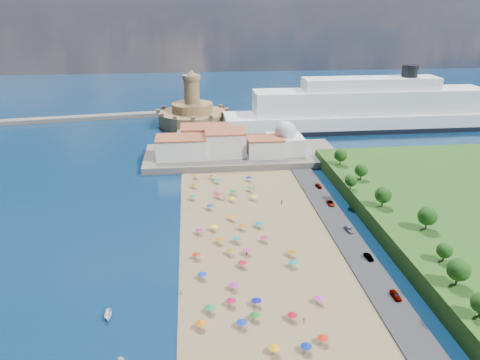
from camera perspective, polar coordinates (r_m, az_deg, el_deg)
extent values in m
plane|color=#071938|center=(152.29, -0.50, -6.27)|extent=(700.00, 700.00, 0.00)
cube|color=#59544C|center=(219.74, 0.22, 3.01)|extent=(90.00, 36.00, 3.00)
cube|color=#59544C|center=(252.06, -5.66, 5.24)|extent=(18.00, 70.00, 2.40)
cube|color=#59544C|center=(311.03, -24.27, 6.57)|extent=(199.03, 34.77, 2.60)
cube|color=silver|center=(212.93, -7.19, 3.93)|extent=(22.00, 14.00, 9.00)
cube|color=silver|center=(215.03, -1.84, 4.54)|extent=(18.00, 16.00, 11.00)
cube|color=silver|center=(213.70, 3.07, 3.99)|extent=(16.00, 12.00, 8.00)
cube|color=silver|center=(226.26, -4.11, 5.22)|extent=(24.00, 14.00, 10.00)
cube|color=silver|center=(219.22, 5.50, 4.37)|extent=(16.00, 16.00, 8.00)
sphere|color=silver|center=(217.55, 5.55, 5.88)|extent=(10.00, 10.00, 10.00)
cylinder|color=silver|center=(216.58, 5.59, 6.85)|extent=(1.20, 1.20, 1.60)
cylinder|color=#A07C50|center=(280.34, -5.78, 7.48)|extent=(40.00, 40.00, 8.00)
cylinder|color=#A07C50|center=(278.87, -5.83, 8.78)|extent=(24.00, 24.00, 5.00)
cylinder|color=#A07C50|center=(276.98, -5.90, 10.69)|extent=(9.00, 9.00, 14.00)
cylinder|color=#A07C50|center=(275.61, -5.96, 12.37)|extent=(10.40, 10.40, 2.40)
cone|color=#A07C50|center=(275.20, -5.99, 12.92)|extent=(6.00, 6.00, 3.00)
cube|color=black|center=(279.98, 15.18, 6.26)|extent=(164.73, 25.20, 2.65)
cube|color=white|center=(279.12, 15.25, 6.97)|extent=(163.72, 24.79, 9.82)
cube|color=white|center=(276.65, 15.48, 9.26)|extent=(130.98, 20.27, 13.09)
cube|color=white|center=(274.89, 15.68, 11.26)|extent=(76.42, 15.64, 6.54)
cylinder|color=black|center=(282.73, 20.02, 12.39)|extent=(8.73, 8.73, 6.54)
cylinder|color=gray|center=(144.56, -0.41, -7.32)|extent=(0.07, 0.07, 2.00)
cone|color=#0F7A8E|center=(144.13, -0.41, -7.01)|extent=(2.50, 2.50, 0.60)
cylinder|color=gray|center=(111.24, 0.23, -17.20)|extent=(0.07, 0.07, 2.00)
cone|color=#0E2CB7|center=(110.68, 0.23, -16.84)|extent=(2.50, 2.50, 0.60)
cylinder|color=gray|center=(115.78, -3.66, -15.49)|extent=(0.07, 0.07, 2.00)
cone|color=#167E3F|center=(115.24, -3.67, -15.13)|extent=(2.50, 2.50, 0.60)
cylinder|color=gray|center=(144.05, -2.56, -7.45)|extent=(0.07, 0.07, 2.00)
cone|color=#C56A08|center=(143.62, -2.56, -7.14)|extent=(2.50, 2.50, 0.60)
cylinder|color=gray|center=(138.06, -1.19, -8.81)|extent=(0.07, 0.07, 2.00)
cone|color=#917C0D|center=(137.61, -1.19, -8.48)|extent=(2.50, 2.50, 0.60)
cylinder|color=gray|center=(189.70, -2.78, -0.13)|extent=(0.07, 0.07, 2.00)
cone|color=#0D757B|center=(189.37, -2.78, 0.12)|extent=(2.50, 2.50, 0.60)
cylinder|color=gray|center=(113.46, 1.83, -16.33)|extent=(0.07, 0.07, 2.00)
cone|color=#14721B|center=(112.91, 1.84, -15.97)|extent=(2.50, 2.50, 0.60)
cylinder|color=gray|center=(152.09, 0.28, -5.78)|extent=(0.07, 0.07, 2.00)
cone|color=#9D650E|center=(151.68, 0.28, -5.48)|extent=(2.50, 2.50, 0.60)
cylinder|color=gray|center=(138.18, 0.90, -8.78)|extent=(0.07, 0.07, 2.00)
cone|color=#BC2888|center=(137.74, 0.90, -8.45)|extent=(2.50, 2.50, 0.60)
cylinder|color=gray|center=(136.69, -5.33, -9.24)|extent=(0.07, 0.07, 2.00)
cone|color=#B22B0E|center=(136.23, -5.35, -8.91)|extent=(2.50, 2.50, 0.60)
cylinder|color=gray|center=(117.75, -1.09, -14.73)|extent=(0.07, 0.07, 2.00)
cone|color=#AB0D39|center=(117.22, -1.09, -14.37)|extent=(2.50, 2.50, 0.60)
cylinder|color=gray|center=(145.02, 2.98, -7.25)|extent=(0.07, 0.07, 2.00)
cone|color=#A32352|center=(144.59, 2.99, -6.94)|extent=(2.50, 2.50, 0.60)
cylinder|color=gray|center=(133.18, 6.45, -10.18)|extent=(0.07, 0.07, 2.00)
cone|color=#0E867F|center=(132.71, 6.47, -9.85)|extent=(2.50, 2.50, 0.60)
cylinder|color=gray|center=(111.33, -4.82, -17.26)|extent=(0.07, 0.07, 2.00)
cone|color=#D25D0B|center=(110.77, -4.83, -16.89)|extent=(2.50, 2.50, 0.60)
cylinder|color=gray|center=(175.39, -2.61, -1.97)|extent=(0.07, 0.07, 2.00)
cone|color=#D51150|center=(175.03, -2.62, -1.70)|extent=(2.50, 2.50, 0.60)
cylinder|color=gray|center=(106.18, 8.07, -19.67)|extent=(0.07, 0.07, 2.00)
cone|color=navy|center=(105.60, 8.09, -19.30)|extent=(2.50, 2.50, 0.60)
cylinder|color=gray|center=(105.12, 4.21, -19.98)|extent=(0.07, 0.07, 2.00)
cone|color=#D2980B|center=(104.53, 4.22, -19.61)|extent=(2.50, 2.50, 0.60)
cylinder|color=gray|center=(174.78, -5.81, -2.15)|extent=(0.07, 0.07, 2.00)
cone|color=#0D7C64|center=(174.43, -5.82, -1.88)|extent=(2.50, 2.50, 0.60)
cylinder|color=gray|center=(108.73, 10.07, -18.66)|extent=(0.07, 0.07, 2.00)
cone|color=red|center=(108.16, 10.11, -18.29)|extent=(2.50, 2.50, 0.60)
cylinder|color=gray|center=(178.15, -0.77, -1.57)|extent=(0.07, 0.07, 2.00)
cone|color=#157A1A|center=(177.80, -0.77, -1.30)|extent=(2.50, 2.50, 0.60)
cylinder|color=gray|center=(185.55, -5.58, -0.72)|extent=(0.07, 0.07, 2.00)
cone|color=#8B620C|center=(185.21, -5.59, -0.46)|extent=(2.50, 2.50, 0.60)
cylinder|color=gray|center=(149.89, -4.96, -6.30)|extent=(0.07, 0.07, 2.00)
cone|color=#A82467|center=(149.48, -4.97, -5.99)|extent=(2.50, 2.50, 0.60)
cylinder|color=gray|center=(179.55, -2.71, -1.41)|extent=(0.07, 0.07, 2.00)
cone|color=#CA2B85|center=(179.21, -2.71, -1.14)|extent=(2.50, 2.50, 0.60)
cylinder|color=gray|center=(194.64, -5.33, 0.37)|extent=(0.07, 0.07, 2.00)
cone|color=orange|center=(194.32, -5.34, 0.62)|extent=(2.50, 2.50, 0.60)
cylinder|color=gray|center=(127.78, -4.62, -11.59)|extent=(0.07, 0.07, 2.00)
cone|color=#0E30BA|center=(127.29, -4.63, -11.25)|extent=(2.50, 2.50, 0.60)
cylinder|color=gray|center=(138.21, 6.29, -8.91)|extent=(0.07, 0.07, 2.00)
cone|color=#895E0C|center=(137.76, 6.31, -8.59)|extent=(2.50, 2.50, 0.60)
cylinder|color=gray|center=(117.84, 2.02, -14.71)|extent=(0.07, 0.07, 2.00)
cone|color=#100B99|center=(117.31, 2.02, -14.35)|extent=(2.50, 2.50, 0.60)
cylinder|color=gray|center=(166.45, -3.69, -3.33)|extent=(0.07, 0.07, 2.00)
cone|color=navy|center=(166.08, -3.70, -3.04)|extent=(2.50, 2.50, 0.60)
cylinder|color=gray|center=(181.41, 1.25, -1.14)|extent=(0.07, 0.07, 2.00)
cone|color=#238016|center=(181.07, 1.26, -0.88)|extent=(2.50, 2.50, 0.60)
cylinder|color=gray|center=(158.11, -0.97, -4.67)|extent=(0.07, 0.07, 2.00)
cone|color=orange|center=(157.72, -0.97, -4.38)|extent=(2.50, 2.50, 0.60)
cylinder|color=gray|center=(132.37, 0.31, -10.24)|extent=(0.07, 0.07, 2.00)
cone|color=red|center=(131.90, 0.31, -9.91)|extent=(2.50, 2.50, 0.60)
cylinder|color=gray|center=(123.22, -0.78, -12.90)|extent=(0.07, 0.07, 2.00)
cone|color=#A02290|center=(122.72, -0.78, -12.55)|extent=(2.50, 2.50, 0.60)
cylinder|color=gray|center=(173.71, 1.75, -2.20)|extent=(0.07, 0.07, 2.00)
cone|color=#D7D70B|center=(173.36, 1.75, -1.93)|extent=(2.50, 2.50, 0.60)
cylinder|color=gray|center=(113.99, 6.41, -16.27)|extent=(0.07, 0.07, 2.00)
cone|color=#B50E1D|center=(113.45, 6.43, -15.91)|extent=(2.50, 2.50, 0.60)
cylinder|color=gray|center=(194.10, -3.44, 0.36)|extent=(0.07, 0.07, 2.00)
cone|color=#935A0D|center=(193.78, -3.45, 0.61)|extent=(2.50, 2.50, 0.60)
cylinder|color=gray|center=(172.29, -0.91, -2.40)|extent=(0.07, 0.07, 2.00)
cone|color=yellow|center=(171.93, -0.91, -2.12)|extent=(2.50, 2.50, 0.60)
cylinder|color=gray|center=(151.72, -3.23, -5.89)|extent=(0.07, 0.07, 2.00)
cone|color=#FFF00D|center=(151.31, -3.23, -5.59)|extent=(2.50, 2.50, 0.60)
cylinder|color=gray|center=(153.61, 2.30, -5.51)|extent=(0.07, 0.07, 2.00)
cone|color=#0E7281|center=(153.20, 2.30, -5.21)|extent=(2.50, 2.50, 0.60)
cylinder|color=gray|center=(120.14, 9.58, -14.24)|extent=(0.07, 0.07, 2.00)
cone|color=#C029B0|center=(119.62, 9.61, -13.89)|extent=(2.50, 2.50, 0.60)
cylinder|color=gray|center=(191.65, 1.09, 0.12)|extent=(0.07, 0.07, 2.00)
cone|color=#0D13B5|center=(191.32, 1.09, 0.37)|extent=(2.50, 2.50, 0.60)
imported|color=tan|center=(173.08, -1.88, -2.32)|extent=(1.12, 1.04, 1.85)
imported|color=tan|center=(185.11, 1.77, -0.72)|extent=(1.22, 0.85, 1.72)
imported|color=tan|center=(114.01, 7.81, -16.48)|extent=(0.97, 0.83, 1.56)
imported|color=tan|center=(171.18, 5.09, -2.70)|extent=(1.68, 0.86, 1.73)
imported|color=tan|center=(138.47, 0.85, -8.74)|extent=(1.06, 0.89, 1.86)
imported|color=tan|center=(122.49, -7.27, -13.39)|extent=(0.54, 0.71, 1.75)
imported|color=tan|center=(167.32, -6.32, -3.33)|extent=(1.25, 0.92, 1.74)
imported|color=white|center=(118.72, -15.75, -15.58)|extent=(1.81, 4.26, 1.61)
imported|color=gray|center=(140.57, 15.40, -9.02)|extent=(1.86, 4.06, 1.29)
imported|color=gray|center=(126.08, 18.46, -13.18)|extent=(1.86, 4.27, 1.43)
imported|color=gray|center=(154.57, 13.17, -5.87)|extent=(2.46, 4.84, 1.34)
imported|color=gray|center=(187.02, 9.55, -0.70)|extent=(2.14, 4.07, 1.32)
imported|color=gray|center=(172.24, 11.00, -2.79)|extent=(2.17, 4.64, 1.28)
cylinder|color=#382314|center=(116.80, 27.21, -14.15)|extent=(0.50, 0.50, 2.64)
cylinder|color=#382314|center=(125.74, 24.90, -10.96)|extent=(0.50, 0.50, 3.09)
sphere|color=#14380F|center=(124.37, 25.10, -9.87)|extent=(5.57, 5.57, 5.57)
cylinder|color=#382314|center=(135.01, 23.54, -8.63)|extent=(0.50, 0.50, 2.32)
sphere|color=#14380F|center=(134.05, 23.67, -7.85)|extent=(4.18, 4.18, 4.18)
cylinder|color=#382314|center=(150.32, 21.74, -5.07)|extent=(0.50, 0.50, 3.18)
sphere|color=#14380F|center=(149.14, 21.89, -4.08)|extent=(5.73, 5.73, 5.73)
cylinder|color=#382314|center=(161.52, 16.96, -2.63)|extent=(0.50, 0.50, 3.04)
sphere|color=#14380F|center=(160.47, 17.06, -1.74)|extent=(5.47, 5.47, 5.47)
cylinder|color=#382314|center=(173.18, 13.32, -0.73)|extent=(0.50, 0.50, 2.44)
sphere|color=#14380F|center=(172.39, 13.38, -0.05)|extent=(4.39, 4.39, 4.39)
cylinder|color=#382314|center=(183.36, 14.50, 0.46)|extent=(0.50, 0.50, 2.77)
sphere|color=#14380F|center=(182.52, 14.57, 1.20)|extent=(4.98, 4.98, 4.98)
cylinder|color=#382314|center=(197.84, 12.11, 2.25)|extent=(0.50, 0.50, 3.02)
sphere|color=#14380F|center=(196.99, 12.17, 3.00)|extent=(5.43, 5.43, 5.43)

